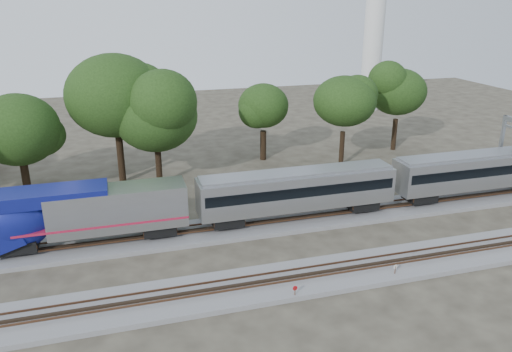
{
  "coord_description": "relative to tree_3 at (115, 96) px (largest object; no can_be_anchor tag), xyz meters",
  "views": [
    {
      "loc": [
        -9.25,
        -34.64,
        20.28
      ],
      "look_at": [
        2.33,
        5.0,
        5.47
      ],
      "focal_mm": 35.0,
      "sensor_mm": 36.0,
      "label": 1
    }
  ],
  "objects": [
    {
      "name": "tree_5",
      "position": [
        18.22,
        3.59,
        -2.91
      ],
      "size": [
        7.33,
        7.33,
        10.34
      ],
      "color": "black",
      "rests_on": "ground"
    },
    {
      "name": "tree_7",
      "position": [
        37.22,
        2.83,
        -1.96
      ],
      "size": [
        8.3,
        8.3,
        11.7
      ],
      "color": "black",
      "rests_on": "ground"
    },
    {
      "name": "tree_6",
      "position": [
        26.99,
        -1.73,
        -1.79
      ],
      "size": [
        8.47,
        8.47,
        11.93
      ],
      "color": "black",
      "rests_on": "ground"
    },
    {
      "name": "ground",
      "position": [
        8.87,
        -22.09,
        -10.1
      ],
      "size": [
        160.0,
        160.0,
        0.0
      ],
      "primitive_type": "plane",
      "color": "#383328",
      "rests_on": "ground"
    },
    {
      "name": "tree_3",
      "position": [
        0.0,
        0.0,
        0.0
      ],
      "size": [
        10.28,
        10.28,
        14.49
      ],
      "color": "black",
      "rests_on": "ground"
    },
    {
      "name": "track_near",
      "position": [
        8.87,
        -26.09,
        -9.89
      ],
      "size": [
        160.0,
        5.0,
        0.73
      ],
      "color": "slate",
      "rests_on": "ground"
    },
    {
      "name": "track_far",
      "position": [
        8.87,
        -16.09,
        -9.89
      ],
      "size": [
        160.0,
        5.0,
        0.73
      ],
      "color": "slate",
      "rests_on": "ground"
    },
    {
      "name": "switch_stand_red",
      "position": [
        10.8,
        -28.31,
        -9.38
      ],
      "size": [
        0.36,
        0.07,
        1.13
      ],
      "rotation": [
        0.0,
        0.0,
        0.08
      ],
      "color": "#512D19",
      "rests_on": "ground"
    },
    {
      "name": "tree_2",
      "position": [
        -9.84,
        -2.6,
        -2.52
      ],
      "size": [
        7.73,
        7.73,
        10.89
      ],
      "color": "black",
      "rests_on": "ground"
    },
    {
      "name": "switch_stand_white",
      "position": [
        19.16,
        -27.71,
        -9.36
      ],
      "size": [
        0.36,
        0.13,
        1.15
      ],
      "rotation": [
        0.0,
        0.0,
        0.26
      ],
      "color": "#512D19",
      "rests_on": "ground"
    },
    {
      "name": "switch_lever",
      "position": [
        14.15,
        -28.07,
        -9.95
      ],
      "size": [
        0.54,
        0.38,
        0.3
      ],
      "primitive_type": "cube",
      "rotation": [
        0.0,
        0.0,
        -0.17
      ],
      "color": "#512D19",
      "rests_on": "ground"
    },
    {
      "name": "tree_4",
      "position": [
        4.08,
        -1.88,
        -2.03
      ],
      "size": [
        8.22,
        8.22,
        11.58
      ],
      "color": "black",
      "rests_on": "ground"
    }
  ]
}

